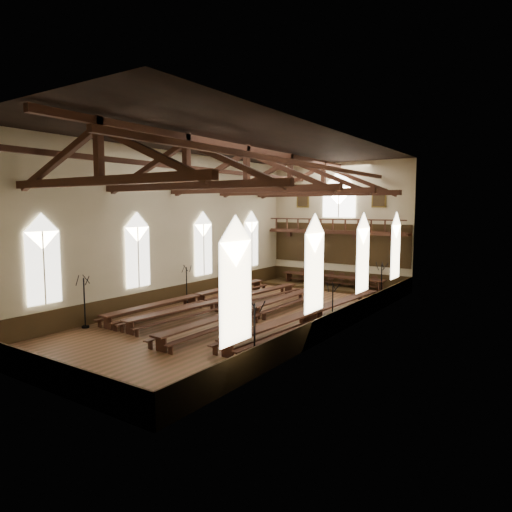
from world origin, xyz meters
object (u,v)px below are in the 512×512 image
at_px(candelabrum_left_near, 85,312).
at_px(candelabrum_right_near, 255,350).
at_px(refectory_row_b, 225,302).
at_px(high_table, 332,277).
at_px(candelabrum_right_far, 381,292).
at_px(dais, 332,287).
at_px(candelabrum_left_mid, 187,291).
at_px(refectory_row_d, 315,314).
at_px(candelabrum_left_far, 230,283).
at_px(refectory_row_c, 251,310).
at_px(candelabrum_right_mid, 332,316).
at_px(refectory_row_a, 197,297).

relative_size(candelabrum_left_near, candelabrum_right_near, 1.00).
distance_m(refectory_row_b, high_table, 11.28).
bearing_deg(high_table, candelabrum_right_far, -37.02).
bearing_deg(dais, candelabrum_left_mid, -118.55).
xyz_separation_m(refectory_row_d, candelabrum_left_near, (-9.76, -7.50, 0.26)).
relative_size(high_table, candelabrum_left_far, 3.66).
bearing_deg(refectory_row_b, candelabrum_left_near, -116.28).
bearing_deg(refectory_row_c, candelabrum_right_mid, 6.46).
xyz_separation_m(refectory_row_a, candelabrum_right_far, (9.85, 6.94, 0.31)).
distance_m(refectory_row_a, candelabrum_right_mid, 9.87).
distance_m(refectory_row_b, refectory_row_c, 2.89).
xyz_separation_m(refectory_row_c, high_table, (-0.58, 12.11, 0.32)).
relative_size(refectory_row_c, high_table, 1.70).
xyz_separation_m(refectory_row_d, candelabrum_right_far, (1.34, 6.89, 0.27)).
xyz_separation_m(dais, candelabrum_right_near, (5.36, -18.72, 0.76)).
bearing_deg(candelabrum_left_far, refectory_row_b, -55.41).
relative_size(refectory_row_b, candelabrum_right_far, 5.11).
height_order(refectory_row_a, candelabrum_left_near, candelabrum_left_near).
relative_size(refectory_row_a, candelabrum_right_mid, 5.79).
xyz_separation_m(dais, candelabrum_left_mid, (-5.74, -10.56, 0.67)).
xyz_separation_m(refectory_row_b, candelabrum_right_far, (7.47, 7.04, 0.31)).
distance_m(candelabrum_left_far, candelabrum_right_mid, 12.50).
distance_m(candelabrum_left_near, candelabrum_left_far, 12.61).
distance_m(refectory_row_b, candelabrum_right_near, 10.69).
bearing_deg(candelabrum_left_far, candelabrum_right_mid, -27.40).
height_order(refectory_row_a, candelabrum_left_far, candelabrum_left_far).
height_order(high_table, candelabrum_right_mid, candelabrum_right_mid).
xyz_separation_m(dais, candelabrum_right_mid, (5.36, -11.57, 0.66)).
distance_m(refectory_row_d, candelabrum_left_near, 12.31).
bearing_deg(high_table, candelabrum_right_mid, -65.17).
bearing_deg(dais, refectory_row_a, -112.27).
relative_size(refectory_row_a, high_table, 1.71).
distance_m(refectory_row_a, candelabrum_left_mid, 1.33).
relative_size(refectory_row_d, candelabrum_right_near, 5.33).
height_order(dais, candelabrum_right_far, candelabrum_right_far).
xyz_separation_m(dais, high_table, (-0.00, 0.00, 0.78)).
height_order(dais, candelabrum_right_near, candelabrum_right_near).
xyz_separation_m(candelabrum_left_near, candelabrum_right_far, (11.10, 14.39, 0.01)).
relative_size(refectory_row_b, candelabrum_right_near, 5.15).
xyz_separation_m(refectory_row_b, candelabrum_right_mid, (7.47, -0.49, 0.21)).
height_order(refectory_row_b, candelabrum_left_near, candelabrum_left_near).
bearing_deg(refectory_row_b, refectory_row_a, 177.58).
relative_size(refectory_row_a, candelabrum_right_near, 5.15).
distance_m(refectory_row_c, candelabrum_left_near, 8.94).
bearing_deg(dais, candelabrum_right_near, -74.04).
height_order(refectory_row_b, candelabrum_left_mid, candelabrum_left_mid).
relative_size(refectory_row_b, candelabrum_left_near, 5.17).
relative_size(refectory_row_c, dais, 1.28).
bearing_deg(candelabrum_left_mid, refectory_row_a, -18.51).
height_order(high_table, candelabrum_left_far, candelabrum_left_far).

